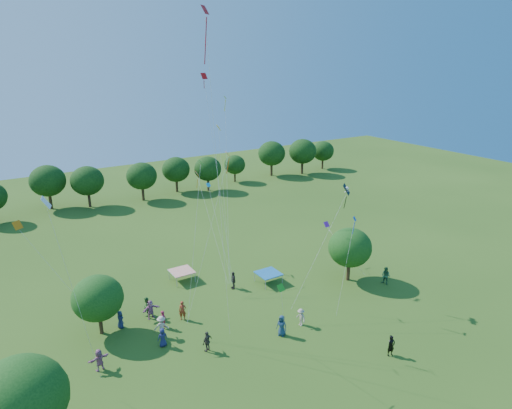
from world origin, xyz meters
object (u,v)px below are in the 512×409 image
object	(u,v)px
near_tree_east	(350,248)
man_in_black	(391,346)
near_tree_west	(20,399)
near_tree_north	(98,298)
tent_blue	(268,273)
tent_red_stripe	(182,271)
pirate_kite	(345,192)
red_high_kite	(211,87)

from	to	relation	value
near_tree_east	man_in_black	distance (m)	12.71
near_tree_west	man_in_black	distance (m)	25.07
near_tree_west	near_tree_east	world-z (taller)	near_tree_west
near_tree_north	tent_blue	xyz separation A→B (m)	(16.52, -0.06, -2.22)
near_tree_east	tent_red_stripe	world-z (taller)	near_tree_east
pirate_kite	near_tree_east	bearing A→B (deg)	33.12
tent_red_stripe	man_in_black	distance (m)	21.56
tent_red_stripe	near_tree_east	bearing A→B (deg)	-31.85
near_tree_west	red_high_kite	bearing A→B (deg)	16.36
tent_blue	man_in_black	size ratio (longest dim) A/B	1.29
near_tree_east	pirate_kite	xyz separation A→B (m)	(-2.95, -1.92, 6.71)
man_in_black	red_high_kite	bearing A→B (deg)	147.63
near_tree_east	near_tree_west	bearing A→B (deg)	-168.39
near_tree_east	red_high_kite	bearing A→B (deg)	-172.78
near_tree_north	pirate_kite	bearing A→B (deg)	-15.62
near_tree_north	near_tree_east	bearing A→B (deg)	-9.30
tent_red_stripe	pirate_kite	world-z (taller)	pirate_kite
near_tree_west	tent_blue	xyz separation A→B (m)	(23.13, 10.06, -2.88)
tent_red_stripe	tent_blue	distance (m)	8.77
near_tree_west	red_high_kite	size ratio (longest dim) A/B	0.26
man_in_black	near_tree_west	bearing A→B (deg)	178.06
near_tree_west	man_in_black	world-z (taller)	near_tree_west
tent_blue	tent_red_stripe	bearing A→B (deg)	144.49
near_tree_west	near_tree_north	xyz separation A→B (m)	(6.62, 10.12, -0.66)
near_tree_east	tent_blue	world-z (taller)	near_tree_east
near_tree_west	tent_red_stripe	world-z (taller)	near_tree_west
near_tree_east	red_high_kite	size ratio (longest dim) A/B	0.23
near_tree_east	tent_blue	xyz separation A→B (m)	(-7.21, 3.82, -2.54)
red_high_kite	near_tree_east	bearing A→B (deg)	7.22
man_in_black	tent_red_stripe	bearing A→B (deg)	121.97
near_tree_west	near_tree_north	distance (m)	12.11
tent_blue	man_in_black	bearing A→B (deg)	-84.94
pirate_kite	red_high_kite	size ratio (longest dim) A/B	0.41
near_tree_east	pirate_kite	size ratio (longest dim) A/B	0.57
near_tree_north	near_tree_east	world-z (taller)	near_tree_east
man_in_black	red_high_kite	distance (m)	23.22
near_tree_north	near_tree_west	bearing A→B (deg)	-123.19
red_high_kite	near_tree_north	bearing A→B (deg)	142.44
near_tree_west	near_tree_north	bearing A→B (deg)	56.81
near_tree_west	near_tree_east	xyz separation A→B (m)	(30.35, 6.23, -0.35)
tent_red_stripe	near_tree_north	bearing A→B (deg)	-151.78
man_in_black	pirate_kite	world-z (taller)	pirate_kite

